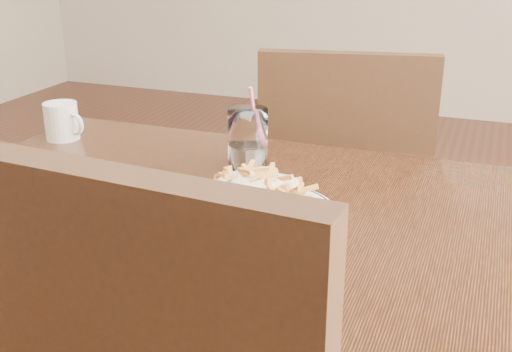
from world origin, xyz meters
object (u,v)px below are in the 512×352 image
at_px(chair_far, 343,194).
at_px(water_glass, 248,144).
at_px(table, 222,241).
at_px(coffee_mug, 62,121).
at_px(fries_plate, 256,207).
at_px(loaded_fries, 256,185).

height_order(chair_far, water_glass, chair_far).
bearing_deg(table, coffee_mug, 156.69).
xyz_separation_m(water_glass, coffee_mug, (-0.50, 0.04, -0.01)).
xyz_separation_m(fries_plate, water_glass, (-0.09, 0.19, 0.05)).
height_order(loaded_fries, water_glass, water_glass).
relative_size(table, fries_plate, 3.90).
relative_size(table, coffee_mug, 10.52).
bearing_deg(loaded_fries, chair_far, 88.18).
distance_m(chair_far, fries_plate, 0.67).
height_order(table, fries_plate, fries_plate).
relative_size(fries_plate, loaded_fries, 1.27).
distance_m(fries_plate, water_glass, 0.22).
relative_size(table, loaded_fries, 4.94).
xyz_separation_m(table, loaded_fries, (0.08, -0.01, 0.13)).
height_order(fries_plate, water_glass, water_glass).
height_order(water_glass, coffee_mug, water_glass).
distance_m(loaded_fries, water_glass, 0.21).
bearing_deg(coffee_mug, water_glass, -4.92).
bearing_deg(table, fries_plate, -10.05).
bearing_deg(water_glass, loaded_fries, -64.55).
relative_size(loaded_fries, water_glass, 1.32).
bearing_deg(loaded_fries, water_glass, 115.45).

